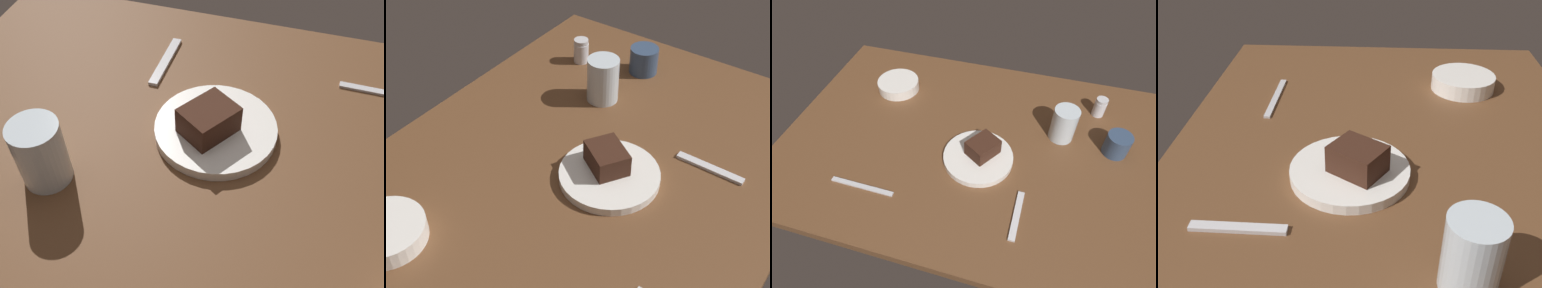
% 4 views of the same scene
% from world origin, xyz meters
% --- Properties ---
extents(dining_table, '(1.20, 0.84, 0.03)m').
position_xyz_m(dining_table, '(0.00, 0.00, 0.01)').
color(dining_table, brown).
rests_on(dining_table, ground).
extents(dessert_plate, '(0.21, 0.21, 0.02)m').
position_xyz_m(dessert_plate, '(0.04, -0.06, 0.04)').
color(dessert_plate, white).
rests_on(dessert_plate, dining_table).
extents(chocolate_cake_slice, '(0.11, 0.11, 0.05)m').
position_xyz_m(chocolate_cake_slice, '(0.05, -0.05, 0.07)').
color(chocolate_cake_slice, '#381E14').
rests_on(chocolate_cake_slice, dessert_plate).
extents(salt_shaker, '(0.04, 0.04, 0.07)m').
position_xyz_m(salt_shaker, '(0.39, 0.25, 0.06)').
color(salt_shaker, silver).
rests_on(salt_shaker, dining_table).
extents(water_glass, '(0.08, 0.08, 0.11)m').
position_xyz_m(water_glass, '(0.27, 0.10, 0.09)').
color(water_glass, silver).
rests_on(water_glass, dining_table).
extents(side_bowl, '(0.15, 0.15, 0.04)m').
position_xyz_m(side_bowl, '(-0.33, 0.19, 0.05)').
color(side_bowl, white).
rests_on(side_bowl, dining_table).
extents(coffee_cup, '(0.07, 0.07, 0.07)m').
position_xyz_m(coffee_cup, '(0.44, 0.08, 0.07)').
color(coffee_cup, '#334766').
rests_on(coffee_cup, dining_table).
extents(dessert_spoon, '(0.02, 0.15, 0.01)m').
position_xyz_m(dessert_spoon, '(0.19, -0.22, 0.03)').
color(dessert_spoon, silver).
rests_on(dessert_spoon, dining_table).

